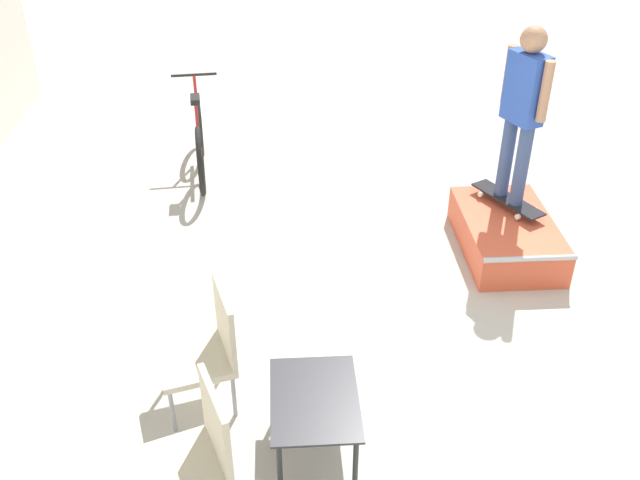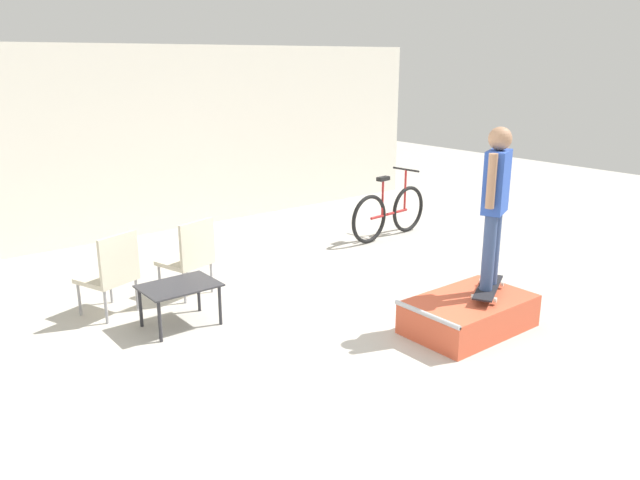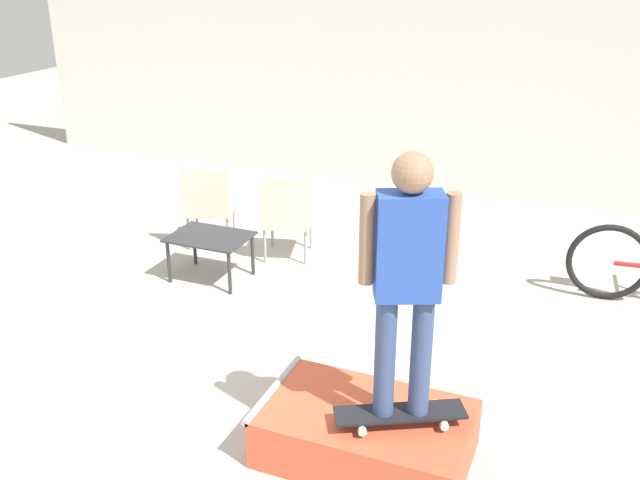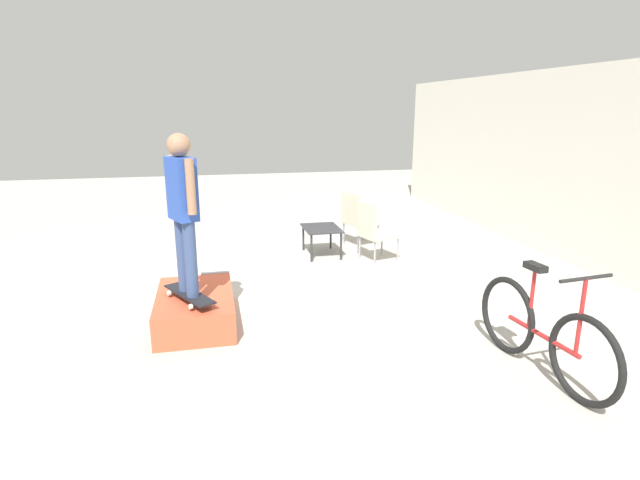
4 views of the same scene
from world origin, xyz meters
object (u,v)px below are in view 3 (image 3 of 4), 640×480
Objects in this scene: skate_ramp_box at (366,433)px; skateboard_on_ramp at (400,413)px; coffee_table at (210,241)px; person_skater at (408,269)px; patio_chair_right at (286,214)px; patio_chair_left at (209,203)px.

skate_ramp_box is 0.36m from skateboard_on_ramp.
skateboard_on_ramp is 3.30m from coffee_table.
skate_ramp_box is 1.67× the size of skateboard_on_ramp.
person_skater reaches higher than patio_chair_right.
person_skater is 4.22m from patio_chair_left.
skateboard_on_ramp is at bearing 146.77° from person_skater.
person_skater reaches higher than patio_chair_left.
person_skater is at bearing -10.74° from skate_ramp_box.
skateboard_on_ramp is at bearing -38.30° from coffee_table.
patio_chair_left is at bearing 121.25° from coffee_table.
coffee_table reaches higher than skateboard_on_ramp.
patio_chair_left and patio_chair_right have the same top height.
patio_chair_right is (0.51, 0.73, 0.11)m from coffee_table.
skateboard_on_ramp is (0.24, -0.05, 0.26)m from skate_ramp_box.
coffee_table is (-2.59, 2.05, -0.03)m from skateboard_on_ramp.
skate_ramp_box is 1.44× the size of patio_chair_right.
skate_ramp_box is at bearing -40.39° from coffee_table.
person_skater is at bearing -37.76° from skateboard_on_ramp.
skateboard_on_ramp is 0.49× the size of person_skater.
person_skater is 3.60m from patio_chair_right.
patio_chair_right is at bearing 98.54° from skateboard_on_ramp.
skate_ramp_box is at bearing 115.88° from patio_chair_left.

